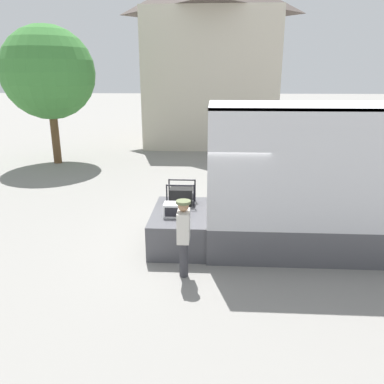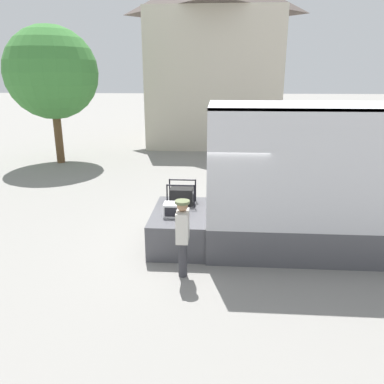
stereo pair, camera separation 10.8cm
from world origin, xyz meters
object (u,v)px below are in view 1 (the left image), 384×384
Objects in this scene: microwave at (175,210)px; portable_generator at (182,196)px; street_tree at (48,73)px; box_truck at (364,208)px; worker_person at (184,231)px.

microwave is 0.72× the size of portable_generator.
box_truck is at bearing -37.91° from street_tree.
microwave is 11.34m from street_tree.
box_truck is 4.42m from microwave.
box_truck is 4.34m from portable_generator.
portable_generator is 2.16m from worker_person.
portable_generator is at bearing -50.44° from street_tree.
portable_generator reaches higher than microwave.
street_tree is at bearing 129.56° from portable_generator.
box_truck is 4.41m from worker_person.
box_truck reaches higher than portable_generator.
box_truck is 8.80× the size of portable_generator.
street_tree is at bearing 123.85° from worker_person.
worker_person is at bearing -158.47° from box_truck.
worker_person reaches higher than portable_generator.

